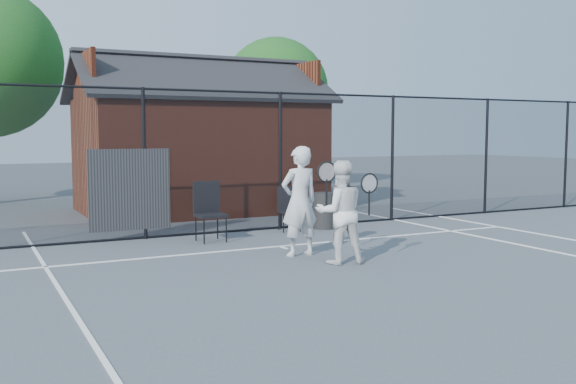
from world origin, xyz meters
name	(u,v)px	position (x,y,z in m)	size (l,w,h in m)	color
ground	(371,279)	(0.00, 0.00, 0.00)	(80.00, 80.00, 0.00)	#4D5258
court_lines	(431,300)	(0.00, -1.32, 0.01)	(11.02, 18.00, 0.01)	white
fence	(225,165)	(-0.30, 5.00, 1.45)	(22.04, 3.00, 3.00)	black
clubhouse	(198,151)	(0.50, 9.00, 1.61)	(6.50, 4.36, 4.19)	#5F2516
tree_right	(276,91)	(5.50, 14.50, 3.71)	(3.97, 3.97, 5.70)	#2F2313
player_front	(300,201)	(-0.09, 2.05, 0.95)	(0.86, 0.64, 1.89)	silver
player_back	(340,212)	(0.19, 1.19, 0.84)	(0.97, 0.82, 1.67)	white
chair_left	(211,213)	(-0.95, 4.10, 0.57)	(0.55, 0.57, 1.14)	black
chair_right	(289,210)	(1.02, 4.60, 0.47)	(0.45, 0.47, 0.93)	black
waste_bin	(324,211)	(1.89, 4.60, 0.40)	(0.54, 0.54, 0.79)	black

